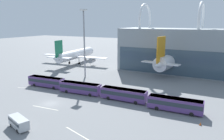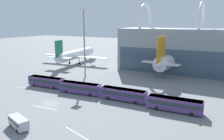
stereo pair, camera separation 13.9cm
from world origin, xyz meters
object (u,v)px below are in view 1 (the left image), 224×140
object	(u,v)px
airliner_at_gate_far	(176,59)
shuttle_bus_3	(175,104)
shuttle_bus_1	(80,87)
floodlight_mast	(84,38)
shuttle_bus_0	(46,81)
service_van_foreground	(19,122)
airliner_at_gate_near	(75,55)
shuttle_bus_2	(123,94)
traffic_cone_0	(200,124)

from	to	relation	value
airliner_at_gate_far	shuttle_bus_3	distance (m)	44.69
shuttle_bus_1	floodlight_mast	size ratio (longest dim) A/B	0.51
shuttle_bus_0	service_van_foreground	world-z (taller)	shuttle_bus_0
shuttle_bus_1	airliner_at_gate_far	bearing A→B (deg)	61.19
airliner_at_gate_near	floodlight_mast	distance (m)	30.36
service_van_foreground	airliner_at_gate_far	bearing A→B (deg)	93.58
airliner_at_gate_far	floodlight_mast	size ratio (longest dim) A/B	1.67
shuttle_bus_0	floodlight_mast	world-z (taller)	floodlight_mast
floodlight_mast	shuttle_bus_0	bearing A→B (deg)	-101.49
airliner_at_gate_near	shuttle_bus_2	size ratio (longest dim) A/B	2.79
airliner_at_gate_near	floodlight_mast	world-z (taller)	floodlight_mast
airliner_at_gate_far	service_van_foreground	size ratio (longest dim) A/B	7.08
service_van_foreground	traffic_cone_0	distance (m)	37.42
shuttle_bus_1	service_van_foreground	xyz separation A→B (m)	(2.05, -23.77, -0.59)
airliner_at_gate_far	shuttle_bus_2	bearing A→B (deg)	-177.87
airliner_at_gate_far	service_van_foreground	world-z (taller)	airliner_at_gate_far
airliner_at_gate_near	airliner_at_gate_far	size ratio (longest dim) A/B	0.85
shuttle_bus_2	shuttle_bus_3	bearing A→B (deg)	-5.49
airliner_at_gate_near	shuttle_bus_3	bearing A→B (deg)	-128.23
shuttle_bus_1	traffic_cone_0	xyz separation A→B (m)	(34.48, -5.12, -1.63)
shuttle_bus_2	traffic_cone_0	distance (m)	21.31
airliner_at_gate_far	shuttle_bus_0	bearing A→B (deg)	151.17
airliner_at_gate_far	traffic_cone_0	bearing A→B (deg)	-153.54
service_van_foreground	floodlight_mast	distance (m)	45.52
airliner_at_gate_near	service_van_foreground	world-z (taller)	airliner_at_gate_near
airliner_at_gate_near	service_van_foreground	distance (m)	69.75
shuttle_bus_1	shuttle_bus_3	distance (m)	28.07
service_van_foreground	floodlight_mast	world-z (taller)	floodlight_mast
shuttle_bus_3	floodlight_mast	distance (m)	44.59
shuttle_bus_3	service_van_foreground	world-z (taller)	shuttle_bus_3
shuttle_bus_1	service_van_foreground	world-z (taller)	shuttle_bus_1
airliner_at_gate_far	shuttle_bus_3	world-z (taller)	airliner_at_gate_far
service_van_foreground	shuttle_bus_2	bearing A→B (deg)	81.53
airliner_at_gate_near	service_van_foreground	xyz separation A→B (m)	(32.82, -61.46, -3.33)
shuttle_bus_0	traffic_cone_0	size ratio (longest dim) A/B	19.78
shuttle_bus_0	shuttle_bus_2	bearing A→B (deg)	-3.38
airliner_at_gate_near	shuttle_bus_0	xyz separation A→B (m)	(16.73, -37.30, -2.74)
airliner_at_gate_near	shuttle_bus_3	world-z (taller)	airliner_at_gate_near
service_van_foreground	shuttle_bus_3	bearing A→B (deg)	59.81
airliner_at_gate_far	traffic_cone_0	size ratio (longest dim) A/B	64.90
shuttle_bus_0	shuttle_bus_1	bearing A→B (deg)	-5.49
shuttle_bus_3	service_van_foreground	size ratio (longest dim) A/B	2.15
shuttle_bus_3	floodlight_mast	world-z (taller)	floodlight_mast
airliner_at_gate_near	shuttle_bus_3	xyz separation A→B (m)	(58.83, -37.92, -2.74)
airliner_at_gate_near	airliner_at_gate_far	bearing A→B (deg)	-88.91
airliner_at_gate_near	airliner_at_gate_far	xyz separation A→B (m)	(49.67, 5.66, 0.96)
service_van_foreground	traffic_cone_0	world-z (taller)	service_van_foreground
shuttle_bus_2	floodlight_mast	xyz separation A→B (m)	(-24.55, 17.07, 13.35)
shuttle_bus_0	service_van_foreground	xyz separation A→B (m)	(16.09, -24.16, -0.59)
shuttle_bus_0	airliner_at_gate_near	bearing A→B (deg)	110.27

